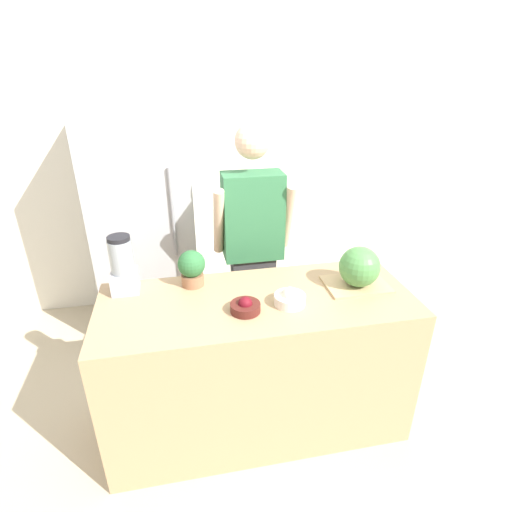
{
  "coord_description": "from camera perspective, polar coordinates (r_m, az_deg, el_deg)",
  "views": [
    {
      "loc": [
        -0.38,
        -1.51,
        2.09
      ],
      "look_at": [
        0.0,
        0.39,
        1.16
      ],
      "focal_mm": 28.0,
      "sensor_mm": 36.0,
      "label": 1
    }
  ],
  "objects": [
    {
      "name": "watermelon",
      "position": [
        2.37,
        14.57,
        -1.49
      ],
      "size": [
        0.24,
        0.24,
        0.24
      ],
      "color": "#4C8C47",
      "rests_on": "cutting_board"
    },
    {
      "name": "potted_plant",
      "position": [
        2.35,
        -9.15,
        -1.63
      ],
      "size": [
        0.16,
        0.16,
        0.22
      ],
      "color": "#996647",
      "rests_on": "counter_island"
    },
    {
      "name": "refrigerator",
      "position": [
        3.37,
        -15.51,
        4.65
      ],
      "size": [
        0.76,
        0.73,
        1.88
      ],
      "color": "#B7B7BC",
      "rests_on": "ground_plane"
    },
    {
      "name": "person",
      "position": [
        2.85,
        -0.45,
        1.28
      ],
      "size": [
        0.55,
        0.28,
        1.77
      ],
      "color": "#333338",
      "rests_on": "ground_plane"
    },
    {
      "name": "ground_plane",
      "position": [
        2.61,
        1.91,
        -27.71
      ],
      "size": [
        14.0,
        14.0,
        0.0
      ],
      "primitive_type": "plane",
      "color": "beige"
    },
    {
      "name": "bowl_cherries",
      "position": [
        2.12,
        -1.54,
        -7.22
      ],
      "size": [
        0.16,
        0.16,
        0.09
      ],
      "color": "#511E19",
      "rests_on": "counter_island"
    },
    {
      "name": "blender",
      "position": [
        2.37,
        -18.49,
        -1.41
      ],
      "size": [
        0.15,
        0.15,
        0.34
      ],
      "color": "#B7B7BC",
      "rests_on": "counter_island"
    },
    {
      "name": "bowl_cream",
      "position": [
        2.18,
        4.86,
        -6.03
      ],
      "size": [
        0.17,
        0.17,
        0.1
      ],
      "color": "white",
      "rests_on": "counter_island"
    },
    {
      "name": "counter_island",
      "position": [
        2.51,
        0.17,
        -15.05
      ],
      "size": [
        1.76,
        0.71,
        0.91
      ],
      "color": "tan",
      "rests_on": "ground_plane"
    },
    {
      "name": "wall_back",
      "position": [
        3.66,
        -5.24,
        12.99
      ],
      "size": [
        8.0,
        0.06,
        2.6
      ],
      "color": "white",
      "rests_on": "ground_plane"
    },
    {
      "name": "cutting_board",
      "position": [
        2.44,
        14.07,
        -3.93
      ],
      "size": [
        0.37,
        0.27,
        0.01
      ],
      "color": "tan",
      "rests_on": "counter_island"
    }
  ]
}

